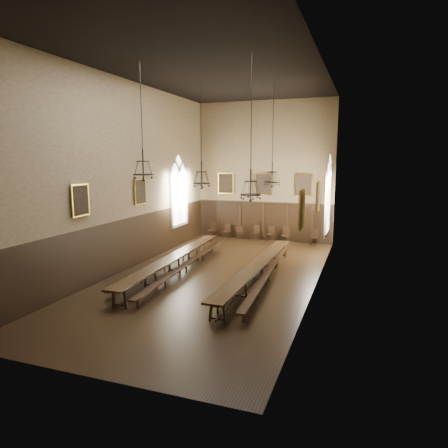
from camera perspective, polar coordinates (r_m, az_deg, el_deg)
The scene contains 33 objects.
floor at distance 18.42m, azimuth -1.30°, elevation -7.54°, with size 9.00×18.00×0.02m, color black.
ceiling at distance 18.01m, azimuth -1.41°, elevation 21.10°, with size 9.00×18.00×0.02m, color black.
wall_back at distance 26.26m, azimuth 5.75°, elevation 7.45°, with size 9.00×0.02×9.00m, color #846E51.
wall_front at distance 9.80m, azimuth -20.57°, elevation 3.87°, with size 9.00×0.02×9.00m, color #846E51.
wall_left at distance 19.71m, azimuth -13.77°, elevation 6.63°, with size 0.02×18.00×9.00m, color #846E51.
wall_right at distance 16.58m, azimuth 13.45°, elevation 6.19°, with size 0.02×18.00×9.00m, color #846E51.
wainscot_panelling at distance 18.10m, azimuth -1.31°, elevation -3.72°, with size 9.00×18.00×2.50m, color black, non-canonical shape.
table_left at distance 19.06m, azimuth -7.09°, elevation -5.71°, with size 1.17×10.63×0.83m.
table_right at distance 17.62m, azimuth 4.75°, elevation -6.94°, with size 0.91×10.52×0.82m.
bench_left_outer at distance 19.42m, azimuth -8.49°, elevation -5.93°, with size 0.32×9.04×0.41m.
bench_left_inner at distance 18.99m, azimuth -5.41°, elevation -6.09°, with size 0.96×10.41×0.47m.
bench_right_inner at distance 18.00m, azimuth 3.04°, elevation -7.05°, with size 0.86×9.21×0.41m.
bench_right_outer at distance 17.83m, azimuth 6.38°, elevation -7.15°, with size 0.90×10.35×0.47m.
chair_0 at distance 27.28m, azimuth -1.71°, elevation -1.30°, with size 0.48×0.48×1.04m.
chair_1 at distance 26.95m, azimuth 0.39°, elevation -1.46°, with size 0.49×0.49×0.98m.
chair_2 at distance 26.67m, azimuth 2.26°, elevation -1.63°, with size 0.51×0.51×0.91m.
chair_3 at distance 26.37m, azimuth 4.48°, elevation -1.69°, with size 0.58×0.58×1.04m.
chair_4 at distance 26.21m, azimuth 6.60°, elevation -1.85°, with size 0.51×0.51×0.96m.
chair_5 at distance 25.88m, azimuth 8.75°, elevation -2.00°, with size 0.48×0.48×1.01m.
chair_7 at distance 25.66m, azimuth 12.75°, elevation -2.25°, with size 0.44×0.44×0.96m.
chandelier_back_left at distance 20.73m, azimuth -3.23°, elevation 6.69°, with size 0.92×0.92×5.09m.
chandelier_back_right at distance 19.94m, azimuth 6.88°, elevation 6.94°, with size 0.80×0.80×4.97m.
chandelier_front_left at distance 16.23m, azimuth -11.48°, elevation 8.02°, with size 0.81×0.81×4.43m.
chandelier_front_right at distance 14.68m, azimuth 3.82°, elevation 5.69°, with size 0.77×0.77×5.12m.
portrait_back_0 at distance 26.91m, azimuth 0.24°, elevation 5.83°, with size 1.10×0.12×1.40m.
portrait_back_1 at distance 26.17m, azimuth 5.65°, elevation 5.69°, with size 1.10×0.12×1.40m.
portrait_back_2 at distance 25.67m, azimuth 11.31°, elevation 5.48°, with size 1.10×0.12×1.40m.
portrait_left_0 at distance 20.54m, azimuth -11.85°, elevation 4.56°, with size 0.12×1.00×1.30m.
portrait_left_1 at distance 16.88m, azimuth -19.82°, elevation 3.22°, with size 0.12×1.00×1.30m.
portrait_right_0 at distance 17.65m, azimuth 13.29°, elevation 3.76°, with size 0.12×1.00×1.30m.
portrait_right_1 at distance 13.21m, azimuth 11.09°, elevation 2.05°, with size 0.12×1.00×1.30m.
window_right at distance 22.13m, azimuth 14.70°, elevation 4.00°, with size 0.20×2.20×4.60m, color white, non-canonical shape.
window_left at distance 24.52m, azimuth -6.45°, elevation 4.73°, with size 0.20×2.20×4.60m, color white, non-canonical shape.
Camera 1 is at (6.30, -16.47, 5.32)m, focal length 32.00 mm.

